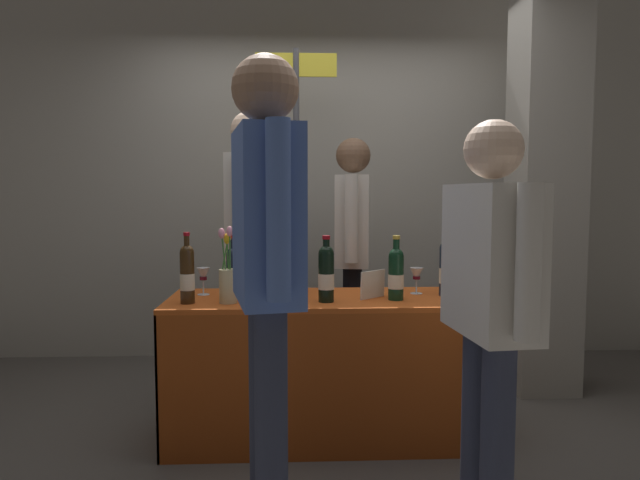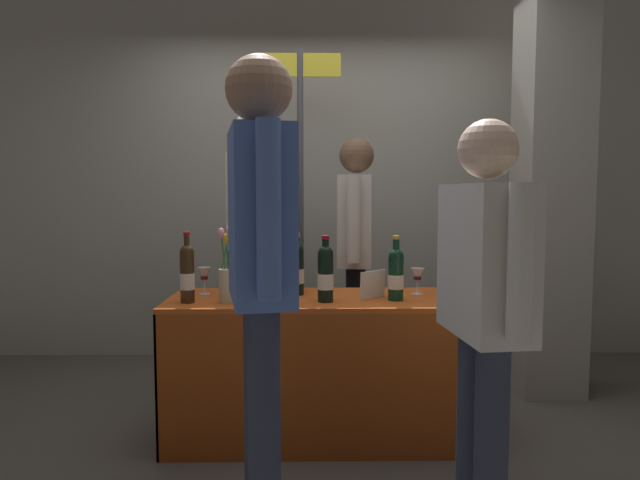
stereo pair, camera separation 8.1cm
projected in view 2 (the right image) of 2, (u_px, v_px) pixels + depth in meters
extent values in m
plane|color=#514C47|center=(320.00, 435.00, 3.03)|extent=(12.00, 12.00, 0.00)
cube|color=#9E998E|center=(317.00, 174.00, 4.51)|extent=(6.51, 0.12, 2.88)
cube|color=gray|center=(551.00, 174.00, 3.61)|extent=(0.39, 0.39, 2.81)
cube|color=#B74C19|center=(320.00, 299.00, 2.97)|extent=(1.58, 0.60, 0.02)
cube|color=#963E14|center=(321.00, 388.00, 2.71)|extent=(1.58, 0.01, 0.72)
cube|color=#963E14|center=(319.00, 353.00, 3.30)|extent=(1.58, 0.01, 0.72)
cube|color=#963E14|center=(172.00, 370.00, 2.99)|extent=(0.01, 0.60, 0.72)
cube|color=#963E14|center=(467.00, 368.00, 3.01)|extent=(0.01, 0.60, 0.72)
cylinder|color=black|center=(297.00, 272.00, 3.03)|extent=(0.08, 0.08, 0.24)
sphere|color=black|center=(297.00, 250.00, 3.02)|extent=(0.08, 0.08, 0.08)
cylinder|color=black|center=(297.00, 243.00, 3.02)|extent=(0.03, 0.03, 0.07)
cylinder|color=#B7932D|center=(297.00, 236.00, 3.02)|extent=(0.04, 0.04, 0.02)
cylinder|color=beige|center=(297.00, 276.00, 3.03)|extent=(0.08, 0.08, 0.08)
cylinder|color=#192333|center=(234.00, 275.00, 3.01)|extent=(0.07, 0.07, 0.22)
sphere|color=#192333|center=(234.00, 254.00, 3.00)|extent=(0.07, 0.07, 0.07)
cylinder|color=#192333|center=(234.00, 246.00, 3.00)|extent=(0.03, 0.03, 0.08)
cylinder|color=maroon|center=(234.00, 236.00, 2.99)|extent=(0.04, 0.04, 0.02)
cylinder|color=beige|center=(234.00, 278.00, 3.01)|extent=(0.07, 0.07, 0.07)
cylinder|color=black|center=(297.00, 271.00, 3.14)|extent=(0.08, 0.08, 0.23)
sphere|color=black|center=(297.00, 251.00, 3.13)|extent=(0.08, 0.08, 0.08)
cylinder|color=black|center=(297.00, 243.00, 3.13)|extent=(0.03, 0.03, 0.08)
cylinder|color=#B7932D|center=(297.00, 234.00, 3.12)|extent=(0.03, 0.03, 0.02)
cylinder|color=beige|center=(297.00, 274.00, 3.14)|extent=(0.08, 0.08, 0.07)
cylinder|color=#38230F|center=(281.00, 281.00, 2.78)|extent=(0.07, 0.07, 0.23)
sphere|color=#38230F|center=(280.00, 257.00, 2.77)|extent=(0.07, 0.07, 0.07)
cylinder|color=#38230F|center=(280.00, 251.00, 2.77)|extent=(0.03, 0.03, 0.07)
cylinder|color=#B7932D|center=(280.00, 242.00, 2.76)|extent=(0.03, 0.03, 0.02)
cylinder|color=beige|center=(281.00, 284.00, 2.78)|extent=(0.07, 0.07, 0.07)
cylinder|color=#192333|center=(446.00, 272.00, 2.99)|extent=(0.06, 0.06, 0.25)
sphere|color=#192333|center=(447.00, 248.00, 2.98)|extent=(0.06, 0.06, 0.06)
cylinder|color=#192333|center=(447.00, 242.00, 2.98)|extent=(0.03, 0.03, 0.07)
cylinder|color=maroon|center=(447.00, 233.00, 2.97)|extent=(0.03, 0.03, 0.02)
cylinder|color=beige|center=(446.00, 276.00, 2.99)|extent=(0.07, 0.07, 0.08)
cylinder|color=black|center=(396.00, 278.00, 2.88)|extent=(0.08, 0.08, 0.23)
sphere|color=black|center=(396.00, 256.00, 2.87)|extent=(0.08, 0.08, 0.08)
cylinder|color=black|center=(396.00, 248.00, 2.86)|extent=(0.03, 0.03, 0.08)
cylinder|color=#B7932D|center=(396.00, 237.00, 2.86)|extent=(0.04, 0.04, 0.02)
cylinder|color=beige|center=(396.00, 282.00, 2.88)|extent=(0.08, 0.08, 0.07)
cylinder|color=#192333|center=(269.00, 276.00, 2.95)|extent=(0.07, 0.07, 0.23)
sphere|color=#192333|center=(269.00, 254.00, 2.94)|extent=(0.06, 0.06, 0.06)
cylinder|color=#192333|center=(269.00, 246.00, 2.93)|extent=(0.02, 0.02, 0.09)
cylinder|color=maroon|center=(269.00, 236.00, 2.93)|extent=(0.03, 0.03, 0.02)
cylinder|color=beige|center=(269.00, 279.00, 2.95)|extent=(0.07, 0.07, 0.07)
cylinder|color=#38230F|center=(187.00, 277.00, 2.81)|extent=(0.07, 0.07, 0.25)
sphere|color=#38230F|center=(187.00, 252.00, 2.80)|extent=(0.07, 0.07, 0.07)
cylinder|color=#38230F|center=(187.00, 244.00, 2.80)|extent=(0.03, 0.03, 0.08)
cylinder|color=maroon|center=(186.00, 234.00, 2.80)|extent=(0.03, 0.03, 0.02)
cylinder|color=beige|center=(187.00, 281.00, 2.81)|extent=(0.07, 0.07, 0.08)
cylinder|color=#192333|center=(259.00, 279.00, 2.83)|extent=(0.07, 0.07, 0.23)
sphere|color=#192333|center=(259.00, 257.00, 2.82)|extent=(0.07, 0.07, 0.07)
cylinder|color=#192333|center=(259.00, 248.00, 2.81)|extent=(0.03, 0.03, 0.08)
cylinder|color=#B7932D|center=(259.00, 238.00, 2.81)|extent=(0.03, 0.03, 0.02)
cylinder|color=beige|center=(259.00, 283.00, 2.83)|extent=(0.07, 0.07, 0.07)
cylinder|color=black|center=(325.00, 278.00, 2.83)|extent=(0.08, 0.08, 0.24)
sphere|color=black|center=(326.00, 253.00, 2.82)|extent=(0.08, 0.08, 0.08)
cylinder|color=black|center=(326.00, 246.00, 2.82)|extent=(0.03, 0.03, 0.07)
cylinder|color=maroon|center=(326.00, 237.00, 2.82)|extent=(0.04, 0.04, 0.02)
cylinder|color=beige|center=(325.00, 281.00, 2.84)|extent=(0.08, 0.08, 0.08)
cylinder|color=silver|center=(417.00, 294.00, 3.06)|extent=(0.06, 0.06, 0.00)
cylinder|color=silver|center=(417.00, 287.00, 3.06)|extent=(0.01, 0.01, 0.07)
cone|color=silver|center=(417.00, 274.00, 3.05)|extent=(0.07, 0.07, 0.07)
cylinder|color=#590C19|center=(417.00, 278.00, 3.05)|extent=(0.04, 0.04, 0.02)
cylinder|color=silver|center=(205.00, 294.00, 3.06)|extent=(0.06, 0.06, 0.00)
cylinder|color=silver|center=(204.00, 287.00, 3.05)|extent=(0.01, 0.01, 0.07)
cone|color=silver|center=(204.00, 274.00, 3.05)|extent=(0.07, 0.07, 0.07)
cylinder|color=#590C19|center=(204.00, 278.00, 3.05)|extent=(0.04, 0.04, 0.02)
cylinder|color=tan|center=(228.00, 286.00, 2.82)|extent=(0.09, 0.09, 0.17)
cylinder|color=#38722D|center=(229.00, 259.00, 2.79)|extent=(0.01, 0.03, 0.27)
ellipsoid|color=pink|center=(229.00, 231.00, 2.77)|extent=(0.03, 0.03, 0.05)
cylinder|color=#38722D|center=(224.00, 261.00, 2.82)|extent=(0.05, 0.05, 0.24)
ellipsoid|color=#E05B1E|center=(228.00, 237.00, 2.83)|extent=(0.03, 0.03, 0.05)
cylinder|color=#38722D|center=(228.00, 262.00, 2.81)|extent=(0.01, 0.02, 0.24)
ellipsoid|color=gold|center=(226.00, 239.00, 2.80)|extent=(0.03, 0.03, 0.05)
cylinder|color=#38722D|center=(224.00, 260.00, 2.80)|extent=(0.03, 0.01, 0.26)
ellipsoid|color=pink|center=(221.00, 233.00, 2.79)|extent=(0.03, 0.03, 0.05)
cube|color=silver|center=(373.00, 285.00, 2.93)|extent=(0.14, 0.13, 0.14)
cylinder|color=#2D3347|center=(259.00, 325.00, 3.65)|extent=(0.12, 0.12, 0.89)
cylinder|color=#2D3347|center=(251.00, 331.00, 3.48)|extent=(0.12, 0.12, 0.89)
cube|color=beige|center=(254.00, 206.00, 3.50)|extent=(0.29, 0.48, 0.63)
sphere|color=beige|center=(253.00, 131.00, 3.46)|extent=(0.25, 0.25, 0.25)
cylinder|color=beige|center=(265.00, 202.00, 3.77)|extent=(0.08, 0.08, 0.58)
cylinder|color=beige|center=(241.00, 203.00, 3.23)|extent=(0.08, 0.08, 0.58)
cylinder|color=black|center=(356.00, 324.00, 3.84)|extent=(0.12, 0.12, 0.82)
cylinder|color=black|center=(355.00, 330.00, 3.67)|extent=(0.12, 0.12, 0.82)
cube|color=beige|center=(356.00, 221.00, 3.69)|extent=(0.27, 0.46, 0.58)
sphere|color=brown|center=(357.00, 155.00, 3.66)|extent=(0.23, 0.23, 0.23)
cylinder|color=beige|center=(358.00, 215.00, 3.95)|extent=(0.08, 0.08, 0.53)
cylinder|color=beige|center=(354.00, 219.00, 3.43)|extent=(0.08, 0.08, 0.53)
cylinder|color=#2D3347|center=(264.00, 426.00, 2.05)|extent=(0.12, 0.12, 0.89)
cylinder|color=#2D3347|center=(259.00, 408.00, 2.23)|extent=(0.12, 0.12, 0.89)
cube|color=#4C6BB7|center=(260.00, 215.00, 2.08)|extent=(0.29, 0.50, 0.63)
sphere|color=#8C664C|center=(259.00, 89.00, 2.05)|extent=(0.24, 0.24, 0.24)
cylinder|color=#4C6BB7|center=(269.00, 211.00, 1.81)|extent=(0.08, 0.08, 0.58)
cylinder|color=#4C6BB7|center=(253.00, 207.00, 2.35)|extent=(0.08, 0.08, 0.58)
cylinder|color=#2D3347|center=(491.00, 448.00, 2.01)|extent=(0.12, 0.12, 0.77)
cylinder|color=#2D3347|center=(472.00, 428.00, 2.18)|extent=(0.12, 0.12, 0.77)
cube|color=beige|center=(485.00, 260.00, 2.04)|extent=(0.25, 0.47, 0.55)
sphere|color=beige|center=(488.00, 149.00, 2.01)|extent=(0.21, 0.21, 0.21)
cylinder|color=beige|center=(520.00, 263.00, 1.77)|extent=(0.08, 0.08, 0.50)
cylinder|color=beige|center=(459.00, 247.00, 2.31)|extent=(0.08, 0.08, 0.50)
cylinder|color=#47474C|center=(300.00, 216.00, 3.92)|extent=(0.04, 0.04, 2.26)
cube|color=yellow|center=(300.00, 65.00, 3.84)|extent=(0.55, 0.02, 0.16)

